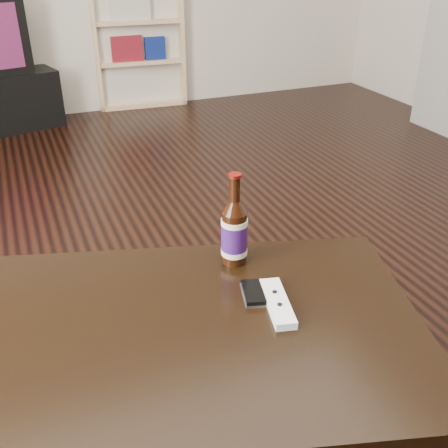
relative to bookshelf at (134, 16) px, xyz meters
name	(u,v)px	position (x,y,z in m)	size (l,w,h in m)	color
floor	(246,347)	(-0.43, -3.11, -0.69)	(5.00, 6.00, 0.01)	black
bookshelf	(134,16)	(0.00, 0.00, 0.00)	(0.73, 0.38, 1.32)	tan
coffee_table	(164,347)	(-0.80, -3.43, -0.30)	(1.36, 1.02, 0.45)	black
beer_bottle	(234,232)	(-0.54, -3.24, -0.14)	(0.08, 0.08, 0.26)	black
phone	(253,293)	(-0.56, -3.40, -0.23)	(0.08, 0.11, 0.02)	#A4A5A7
remote	(277,303)	(-0.52, -3.46, -0.22)	(0.09, 0.19, 0.02)	white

